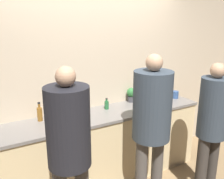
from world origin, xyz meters
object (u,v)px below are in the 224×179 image
person_left (69,142)px  person_center (152,117)px  person_right (212,122)px  bottle_green (107,105)px  cup_blue (175,95)px  potted_plant (131,94)px  utensil_crock (68,111)px  bottle_amber (40,114)px  cup_red (166,93)px  bottle_red (52,124)px  fruit_bowl (156,104)px

person_left → person_center: 0.92m
person_right → bottle_green: bearing=128.8°
person_left → cup_blue: person_left is taller
cup_blue → potted_plant: size_ratio=0.52×
utensil_crock → bottle_amber: size_ratio=1.07×
person_right → bottle_green: (-0.80, 1.00, 0.04)m
utensil_crock → cup_blue: bearing=-3.7°
person_right → bottle_amber: 1.95m
utensil_crock → cup_red: bearing=1.8°
person_right → bottle_red: bearing=155.6°
fruit_bowl → potted_plant: bearing=117.7°
utensil_crock → bottle_red: (-0.28, -0.27, 0.00)m
person_center → potted_plant: size_ratio=8.62×
fruit_bowl → cup_blue: bearing=16.5°
bottle_red → person_left: bearing=-90.3°
bottle_red → potted_plant: potted_plant is taller
person_right → potted_plant: bearing=108.3°
bottle_red → potted_plant: bearing=15.8°
bottle_amber → cup_red: bearing=0.5°
fruit_bowl → person_center: bearing=-132.8°
utensil_crock → bottle_amber: utensil_crock is taller
person_left → bottle_amber: (-0.04, 0.84, -0.02)m
bottle_green → cup_red: (1.05, 0.06, -0.01)m
bottle_green → bottle_amber: size_ratio=0.65×
person_center → bottle_red: person_center is taller
fruit_bowl → bottle_green: bottle_green is taller
cup_red → potted_plant: (-0.61, 0.03, 0.06)m
cup_blue → potted_plant: 0.68m
person_center → potted_plant: bearing=69.3°
fruit_bowl → potted_plant: (-0.17, 0.33, 0.07)m
fruit_bowl → cup_red: fruit_bowl is taller
person_right → potted_plant: size_ratio=8.04×
utensil_crock → cup_blue: size_ratio=2.28×
person_center → bottle_green: size_ratio=11.94×
bottle_amber → bottle_red: 0.31m
fruit_bowl → bottle_red: bearing=-178.9°
fruit_bowl → bottle_green: 0.66m
person_left → fruit_bowl: person_left is taller
person_left → cup_blue: 2.03m
cup_blue → utensil_crock: bearing=176.3°
person_right → person_left: bearing=173.0°
person_left → bottle_green: 1.13m
person_left → bottle_amber: bearing=93.0°
fruit_bowl → bottle_green: (-0.61, 0.24, 0.02)m
person_right → potted_plant: person_right is taller
cup_red → utensil_crock: bearing=-178.2°
fruit_bowl → utensil_crock: 1.16m
potted_plant → person_left: bearing=-144.7°
bottle_green → bottle_red: (-0.80, -0.27, 0.01)m
utensil_crock → bottle_red: utensil_crock is taller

